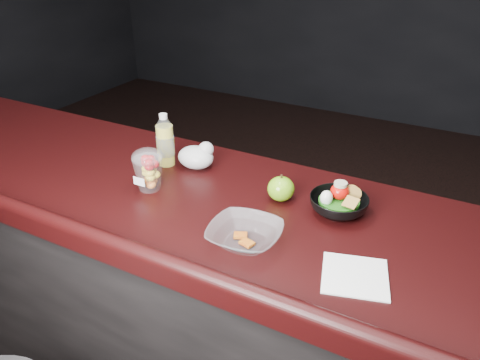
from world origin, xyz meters
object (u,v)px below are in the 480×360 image
fruit_cup (148,169)px  takeout_bowl (245,235)px  green_apple (281,189)px  lemonade_bottle (165,144)px  snack_bowl (338,203)px

fruit_cup → takeout_bowl: size_ratio=0.66×
takeout_bowl → green_apple: bearing=91.5°
fruit_cup → green_apple: size_ratio=1.61×
lemonade_bottle → green_apple: (0.47, -0.04, -0.04)m
green_apple → snack_bowl: snack_bowl is taller
fruit_cup → lemonade_bottle: bearing=108.6°
lemonade_bottle → snack_bowl: bearing=-2.2°
lemonade_bottle → snack_bowl: size_ratio=1.03×
lemonade_bottle → green_apple: bearing=-4.6°
green_apple → snack_bowl: size_ratio=0.47×
fruit_cup → green_apple: bearing=18.6°
green_apple → lemonade_bottle: bearing=175.4°
lemonade_bottle → takeout_bowl: (0.47, -0.29, -0.06)m
fruit_cup → snack_bowl: 0.61m
lemonade_bottle → fruit_cup: lemonade_bottle is taller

